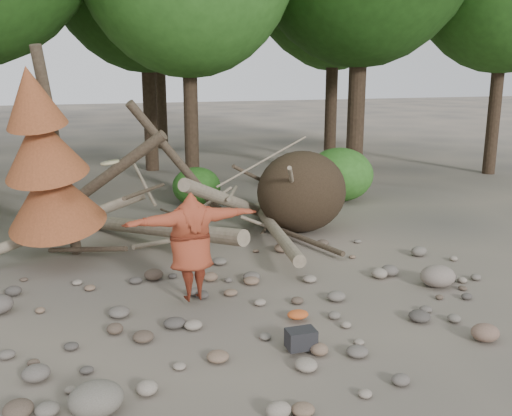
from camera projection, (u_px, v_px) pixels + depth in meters
name	position (u px, v px, depth m)	size (l,w,h in m)	color
ground	(258.00, 315.00, 9.24)	(120.00, 120.00, 0.00)	#514C44
deadfall_pile	(280.00, 195.00, 13.54)	(8.55, 5.24, 3.30)	#332619
dead_conifer	(46.00, 164.00, 10.86)	(2.06, 2.16, 4.35)	#4C3F30
bush_mid	(197.00, 186.00, 16.53)	(1.40, 1.40, 1.12)	#2A611C
bush_right	(340.00, 175.00, 17.05)	(2.00, 2.00, 1.60)	#347324
frisbee_thrower	(191.00, 246.00, 9.48)	(2.57, 0.80, 2.43)	maroon
backpack	(301.00, 343.00, 8.01)	(0.41, 0.27, 0.27)	black
cloth_green	(299.00, 339.00, 8.24)	(0.41, 0.34, 0.15)	#266129
cloth_orange	(298.00, 317.00, 9.00)	(0.34, 0.28, 0.13)	#BB4E20
boulder_front_left	(96.00, 399.00, 6.55)	(0.64, 0.57, 0.38)	#6A6458
boulder_front_right	(485.00, 333.00, 8.34)	(0.42, 0.38, 0.25)	#7A5D4C
boulder_mid_right	(438.00, 276.00, 10.41)	(0.65, 0.59, 0.39)	gray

